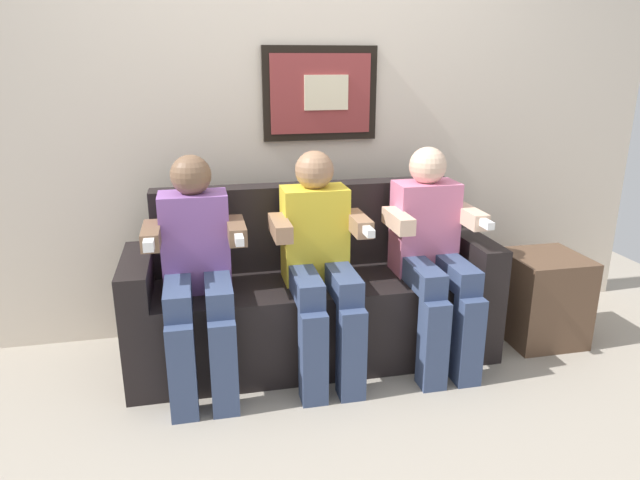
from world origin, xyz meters
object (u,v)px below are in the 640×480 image
object	(u,v)px
side_table_right	(542,298)
person_on_left	(197,267)
person_in_middle	(320,258)
person_on_right	(432,250)
couch	(313,300)

from	to	relation	value
side_table_right	person_on_left	bearing A→B (deg)	-178.13
person_in_middle	person_on_right	bearing A→B (deg)	0.00
couch	person_in_middle	world-z (taller)	person_in_middle
person_in_middle	person_on_left	bearing A→B (deg)	-179.95
couch	person_on_right	size ratio (longest dim) A/B	1.70
couch	person_in_middle	bearing A→B (deg)	-89.83
couch	side_table_right	distance (m)	1.30
person_in_middle	couch	bearing A→B (deg)	90.17
couch	side_table_right	size ratio (longest dim) A/B	3.78
side_table_right	person_in_middle	bearing A→B (deg)	-177.30
couch	side_table_right	bearing A→B (deg)	-4.67
person_on_left	person_in_middle	bearing A→B (deg)	0.05
couch	side_table_right	xyz separation A→B (m)	(1.29, -0.11, -0.06)
couch	person_in_middle	size ratio (longest dim) A/B	1.70
person_on_left	person_in_middle	xyz separation A→B (m)	(0.59, 0.00, -0.00)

